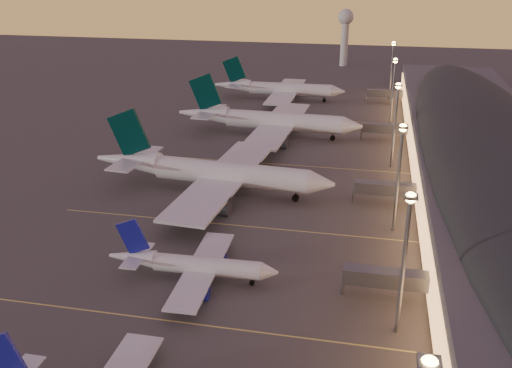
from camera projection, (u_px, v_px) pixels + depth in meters
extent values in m
plane|color=#3D3B38|center=(195.00, 307.00, 104.48)|extent=(700.00, 700.00, 0.00)
cube|color=navy|center=(5.00, 356.00, 78.72)|extent=(6.68, 0.56, 7.91)
cylinder|color=silver|center=(207.00, 266.00, 111.90)|extent=(21.45, 4.19, 3.64)
cone|color=silver|center=(269.00, 272.00, 109.82)|extent=(3.54, 3.73, 3.64)
cone|color=silver|center=(132.00, 257.00, 114.32)|extent=(9.74, 3.89, 3.64)
cube|color=silver|center=(202.00, 269.00, 112.30)|extent=(7.00, 30.79, 0.40)
cylinder|color=navy|center=(214.00, 258.00, 118.80)|extent=(4.89, 2.85, 2.73)
cylinder|color=navy|center=(196.00, 293.00, 106.48)|extent=(4.89, 2.85, 2.73)
cube|color=navy|center=(133.00, 236.00, 112.50)|extent=(6.68, 0.72, 7.89)
cube|color=silver|center=(138.00, 255.00, 113.92)|extent=(3.73, 11.11, 0.25)
cylinder|color=black|center=(252.00, 282.00, 111.33)|extent=(0.30, 0.30, 1.44)
cylinder|color=black|center=(252.00, 283.00, 111.41)|extent=(1.03, 0.66, 1.02)
cylinder|color=black|center=(203.00, 270.00, 115.45)|extent=(0.30, 0.30, 1.44)
cylinder|color=black|center=(203.00, 271.00, 115.52)|extent=(1.03, 0.66, 1.02)
cylinder|color=black|center=(196.00, 283.00, 110.79)|extent=(0.30, 0.30, 1.44)
cylinder|color=black|center=(196.00, 284.00, 110.87)|extent=(1.03, 0.66, 1.02)
cylinder|color=silver|center=(231.00, 174.00, 152.60)|extent=(42.51, 9.64, 6.37)
cone|color=silver|center=(322.00, 183.00, 146.21)|extent=(7.27, 6.88, 6.37)
cone|color=silver|center=(128.00, 161.00, 160.28)|extent=(19.47, 7.84, 6.37)
cube|color=silver|center=(224.00, 177.00, 153.54)|extent=(17.00, 62.37, 0.70)
cylinder|color=#57595E|center=(244.00, 169.00, 166.07)|extent=(9.86, 5.51, 4.78)
cylinder|color=#57595E|center=(212.00, 204.00, 141.89)|extent=(9.86, 5.51, 4.78)
cube|color=#022B29|center=(129.00, 133.00, 157.00)|extent=(12.61, 1.93, 14.14)
cube|color=silver|center=(136.00, 158.00, 159.33)|extent=(8.51, 22.64, 0.45)
cylinder|color=black|center=(296.00, 197.00, 149.62)|extent=(0.55, 0.55, 2.55)
cylinder|color=black|center=(296.00, 198.00, 149.76)|extent=(1.87, 1.25, 1.78)
cylinder|color=black|center=(225.00, 182.00, 159.11)|extent=(0.55, 0.55, 2.55)
cylinder|color=black|center=(225.00, 184.00, 159.25)|extent=(1.87, 1.25, 1.78)
cylinder|color=black|center=(214.00, 194.00, 151.15)|extent=(0.55, 0.55, 2.55)
cylinder|color=black|center=(214.00, 196.00, 151.29)|extent=(1.87, 1.25, 1.78)
cylinder|color=silver|center=(284.00, 121.00, 202.11)|extent=(41.89, 8.43, 6.29)
cone|color=silver|center=(353.00, 126.00, 196.38)|extent=(7.03, 6.63, 6.29)
cone|color=silver|center=(204.00, 114.00, 208.98)|extent=(19.10, 7.25, 6.29)
cube|color=silver|center=(279.00, 124.00, 202.99)|extent=(15.20, 61.38, 0.69)
cylinder|color=#57595E|center=(290.00, 120.00, 215.49)|extent=(9.63, 5.20, 4.72)
cylinder|color=#57595E|center=(274.00, 141.00, 191.43)|extent=(9.63, 5.20, 4.72)
cube|color=#022B29|center=(205.00, 92.00, 205.76)|extent=(12.45, 1.58, 13.97)
cube|color=silver|center=(210.00, 112.00, 208.09)|extent=(7.83, 22.22, 0.44)
cylinder|color=black|center=(333.00, 137.00, 199.59)|extent=(0.53, 0.53, 2.52)
cylinder|color=black|center=(333.00, 138.00, 199.73)|extent=(1.82, 1.19, 1.76)
cylinder|color=black|center=(277.00, 129.00, 208.49)|extent=(0.53, 0.53, 2.52)
cylinder|color=black|center=(277.00, 130.00, 208.63)|extent=(1.82, 1.19, 1.76)
cylinder|color=black|center=(272.00, 136.00, 200.57)|extent=(0.53, 0.53, 2.52)
cylinder|color=black|center=(272.00, 137.00, 200.71)|extent=(1.82, 1.19, 1.76)
cylinder|color=silver|center=(290.00, 89.00, 254.75)|extent=(36.65, 5.77, 5.54)
cone|color=silver|center=(338.00, 91.00, 250.57)|extent=(5.94, 5.57, 5.54)
cone|color=silver|center=(233.00, 85.00, 259.71)|extent=(16.57, 5.64, 5.54)
cube|color=silver|center=(286.00, 91.00, 255.45)|extent=(10.97, 53.58, 0.61)
cylinder|color=#57595E|center=(293.00, 90.00, 266.61)|extent=(8.29, 4.21, 4.15)
cylinder|color=#57595E|center=(284.00, 101.00, 245.22)|extent=(8.29, 4.21, 4.15)
cube|color=#022B29|center=(234.00, 69.00, 256.91)|extent=(10.93, 0.90, 12.29)
cube|color=silver|center=(237.00, 83.00, 259.01)|extent=(6.03, 19.30, 0.39)
cylinder|color=black|center=(324.00, 99.00, 253.16)|extent=(0.45, 0.45, 2.21)
cylinder|color=black|center=(324.00, 100.00, 253.28)|extent=(1.56, 0.98, 1.55)
cylinder|color=black|center=(285.00, 96.00, 260.28)|extent=(0.45, 0.45, 2.21)
cylinder|color=black|center=(285.00, 96.00, 260.40)|extent=(1.56, 0.98, 1.55)
cylinder|color=black|center=(282.00, 99.00, 253.24)|extent=(0.45, 0.45, 2.21)
cylinder|color=black|center=(282.00, 100.00, 253.36)|extent=(1.56, 0.98, 1.55)
cube|color=#4E4E53|center=(490.00, 168.00, 156.40)|extent=(40.00, 255.00, 12.00)
ellipsoid|color=black|center=(493.00, 147.00, 154.18)|extent=(39.00, 253.00, 10.92)
cube|color=#F7A056|center=(414.00, 166.00, 160.62)|extent=(0.40, 244.80, 8.00)
cube|color=#57595E|center=(386.00, 278.00, 105.44)|extent=(16.00, 3.20, 3.00)
cylinder|color=slate|center=(342.00, 284.00, 107.81)|extent=(0.70, 0.70, 4.40)
cube|color=#57595E|center=(386.00, 188.00, 146.37)|extent=(16.00, 3.20, 3.00)
cylinder|color=slate|center=(354.00, 194.00, 148.74)|extent=(0.70, 0.70, 4.40)
cube|color=#57595E|center=(385.00, 128.00, 198.22)|extent=(16.00, 3.20, 3.00)
cylinder|color=slate|center=(362.00, 133.00, 200.59)|extent=(0.70, 0.70, 4.40)
cube|color=#57595E|center=(385.00, 93.00, 249.16)|extent=(16.00, 3.20, 3.00)
cylinder|color=slate|center=(366.00, 98.00, 251.53)|extent=(0.70, 0.70, 4.40)
cube|color=slate|center=(430.00, 363.00, 51.93)|extent=(2.20, 2.20, 0.50)
sphere|color=#F2B95A|center=(429.00, 365.00, 52.01)|extent=(1.80, 1.80, 1.80)
cylinder|color=slate|center=(403.00, 268.00, 93.01)|extent=(0.70, 0.70, 25.00)
cube|color=slate|center=(411.00, 196.00, 88.32)|extent=(2.20, 2.20, 0.50)
sphere|color=#F2B95A|center=(411.00, 198.00, 88.39)|extent=(1.80, 1.80, 1.80)
cylinder|color=slate|center=(398.00, 181.00, 129.39)|extent=(0.70, 0.70, 25.00)
cube|color=slate|center=(403.00, 127.00, 124.70)|extent=(2.20, 2.20, 0.50)
sphere|color=#F2B95A|center=(403.00, 128.00, 124.78)|extent=(1.80, 1.80, 1.80)
cylinder|color=slate|center=(395.00, 127.00, 170.33)|extent=(0.70, 0.70, 25.00)
cube|color=slate|center=(398.00, 85.00, 165.64)|extent=(2.20, 2.20, 0.50)
sphere|color=#F2B95A|center=(398.00, 86.00, 165.71)|extent=(1.80, 1.80, 1.80)
cylinder|color=slate|center=(393.00, 94.00, 211.26)|extent=(0.70, 0.70, 25.00)
cube|color=slate|center=(396.00, 60.00, 206.57)|extent=(2.20, 2.20, 0.50)
sphere|color=#F2B95A|center=(396.00, 60.00, 206.64)|extent=(1.80, 1.80, 1.80)
cylinder|color=slate|center=(391.00, 72.00, 252.19)|extent=(0.70, 0.70, 25.00)
cube|color=slate|center=(394.00, 43.00, 247.50)|extent=(2.20, 2.20, 0.50)
sphere|color=#F2B95A|center=(394.00, 44.00, 247.58)|extent=(1.80, 1.80, 1.80)
cylinder|color=silver|center=(344.00, 43.00, 334.28)|extent=(4.40, 4.40, 26.00)
sphere|color=silver|center=(346.00, 17.00, 328.75)|extent=(9.00, 9.00, 9.00)
cube|color=#D8C659|center=(186.00, 323.00, 99.93)|extent=(90.00, 0.36, 0.00)
cube|color=#D8C659|center=(239.00, 226.00, 136.32)|extent=(90.00, 0.36, 0.00)
cube|color=#D8C659|center=(273.00, 164.00, 177.25)|extent=(90.00, 0.36, 0.00)
cube|color=#D8C659|center=(297.00, 119.00, 227.28)|extent=(90.00, 0.36, 0.00)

